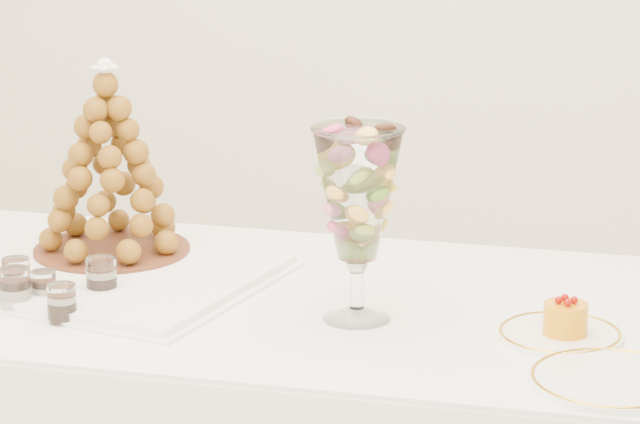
% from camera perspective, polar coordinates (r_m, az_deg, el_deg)
% --- Properties ---
extents(lace_tray, '(0.73, 0.60, 0.02)m').
position_cam_1_polar(lace_tray, '(2.97, -8.65, -2.22)').
color(lace_tray, white).
rests_on(lace_tray, buffet_table).
extents(macaron_vase, '(0.16, 0.16, 0.35)m').
position_cam_1_polar(macaron_vase, '(2.65, 1.42, 0.60)').
color(macaron_vase, white).
rests_on(macaron_vase, buffet_table).
extents(cake_plate, '(0.22, 0.22, 0.01)m').
position_cam_1_polar(cake_plate, '(2.65, 9.02, -4.59)').
color(cake_plate, white).
rests_on(cake_plate, buffet_table).
extents(spare_plate, '(0.26, 0.26, 0.01)m').
position_cam_1_polar(spare_plate, '(2.47, 10.90, -6.25)').
color(spare_plate, white).
rests_on(spare_plate, buffet_table).
extents(verrine_a, '(0.05, 0.05, 0.07)m').
position_cam_1_polar(verrine_a, '(2.88, -11.36, -2.40)').
color(verrine_a, white).
rests_on(verrine_a, buffet_table).
extents(verrine_b, '(0.05, 0.05, 0.06)m').
position_cam_1_polar(verrine_b, '(2.83, -10.35, -2.81)').
color(verrine_b, white).
rests_on(verrine_b, buffet_table).
extents(verrine_c, '(0.07, 0.07, 0.08)m').
position_cam_1_polar(verrine_c, '(2.84, -8.23, -2.48)').
color(verrine_c, white).
rests_on(verrine_c, buffet_table).
extents(verrine_d, '(0.07, 0.07, 0.08)m').
position_cam_1_polar(verrine_d, '(2.80, -11.42, -2.87)').
color(verrine_d, white).
rests_on(verrine_d, buffet_table).
extents(verrine_e, '(0.06, 0.06, 0.07)m').
position_cam_1_polar(verrine_e, '(2.72, -9.69, -3.41)').
color(verrine_e, white).
rests_on(verrine_e, buffet_table).
extents(croquembouche, '(0.31, 0.31, 0.39)m').
position_cam_1_polar(croquembouche, '(3.00, -7.97, 2.00)').
color(croquembouche, '#5E2E18').
rests_on(croquembouche, lace_tray).
extents(mousse_cake, '(0.08, 0.08, 0.07)m').
position_cam_1_polar(mousse_cake, '(2.64, 9.23, -3.96)').
color(mousse_cake, orange).
rests_on(mousse_cake, cake_plate).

